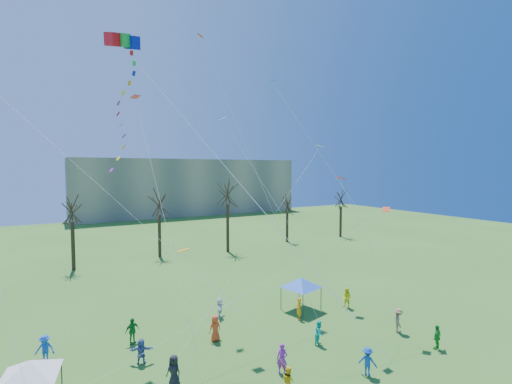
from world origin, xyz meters
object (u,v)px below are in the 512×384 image
distant_building (189,187)px  big_box_kite (129,113)px  canopy_tent_blue (301,282)px  canopy_tent_white (29,369)px

distant_building → big_box_kite: (-29.18, -75.78, 7.77)m
big_box_kite → canopy_tent_blue: big_box_kite is taller
big_box_kite → canopy_tent_white: size_ratio=6.26×
big_box_kite → canopy_tent_blue: 20.49m
canopy_tent_white → canopy_tent_blue: canopy_tent_blue is taller
distant_building → big_box_kite: big_box_kite is taller
distant_building → big_box_kite: bearing=-111.1°
canopy_tent_blue → canopy_tent_white: bearing=-168.6°
canopy_tent_blue → distant_building: bearing=78.7°
big_box_kite → canopy_tent_white: big_box_kite is taller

